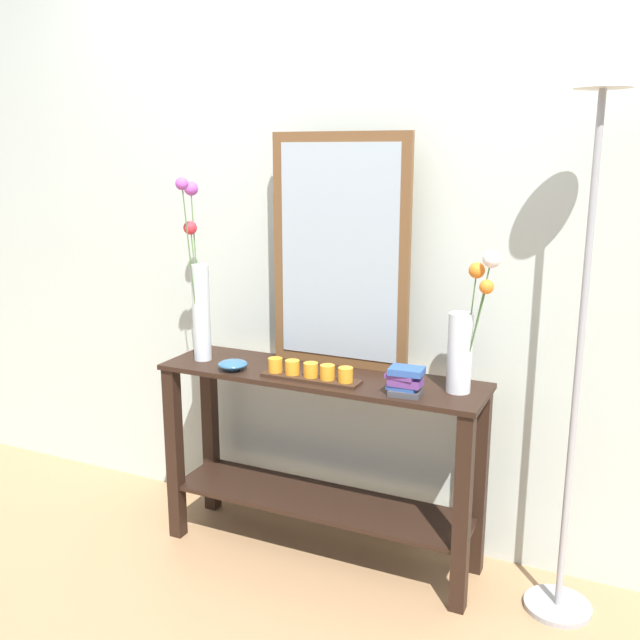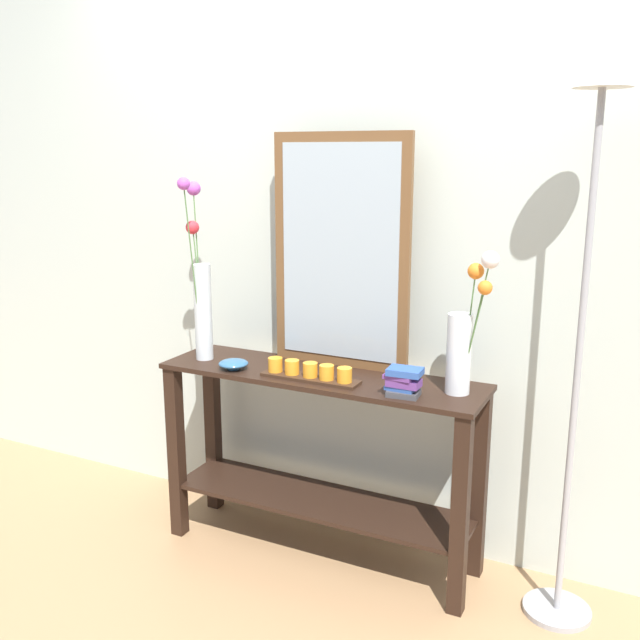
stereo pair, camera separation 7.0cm
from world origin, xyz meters
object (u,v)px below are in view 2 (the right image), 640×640
Objects in this scene: vase_right at (463,339)px; candle_tray at (309,372)px; console_table at (320,445)px; book_stack at (403,382)px; tall_vase_left at (201,291)px; decorative_bowl at (233,364)px; mirror_leaning at (341,252)px; floor_lamp at (587,259)px.

vase_right is 0.60m from candle_tray.
console_table is 0.34m from candle_tray.
vase_right reaches higher than book_stack.
console_table is 1.74× the size of tall_vase_left.
candle_tray is at bearing 2.83° from decorative_bowl.
console_table is at bearing 86.78° from candle_tray.
mirror_leaning reaches higher than candle_tray.
tall_vase_left is 0.59m from candle_tray.
decorative_bowl reaches higher than console_table.
candle_tray is 0.38m from book_stack.
tall_vase_left reaches higher than vase_right.
floor_lamp is (0.95, 0.11, 0.48)m from candle_tray.
floor_lamp is (0.39, 0.01, 0.31)m from vase_right.
console_table is at bearing 2.63° from tall_vase_left.
candle_tray is at bearing -93.22° from console_table.
tall_vase_left is (-0.54, -0.02, 0.59)m from console_table.
console_table is 0.77m from mirror_leaning.
floor_lamp is at bearing 12.09° from book_stack.
tall_vase_left is 1.92× the size of candle_tray.
floor_lamp is at bearing 5.43° from decorative_bowl.
floor_lamp is (1.28, 0.12, 0.49)m from decorative_bowl.
candle_tray is at bearing 177.65° from book_stack.
console_table is 1.42× the size of mirror_leaning.
tall_vase_left is 0.34m from decorative_bowl.
candle_tray is 0.21× the size of floor_lamp.
vase_right is 0.92m from decorative_bowl.
book_stack is at bearing -167.91° from floor_lamp.
decorative_bowl is (0.20, -0.08, -0.26)m from tall_vase_left.
vase_right reaches higher than decorative_bowl.
mirror_leaning is 2.35× the size of candle_tray.
vase_right reaches higher than console_table.
book_stack is 0.07× the size of floor_lamp.
decorative_bowl is 0.87× the size of book_stack.
decorative_bowl is 1.38m from floor_lamp.
floor_lamp reaches higher than tall_vase_left.
book_stack is 0.74m from floor_lamp.
book_stack is at bearing -33.93° from mirror_leaning.
decorative_bowl is at bearing -177.17° from candle_tray.
floor_lamp is (1.48, 0.05, 0.23)m from tall_vase_left.
vase_right is at bearing 9.68° from candle_tray.
decorative_bowl is at bearing -20.62° from tall_vase_left.
decorative_bowl is 0.06× the size of floor_lamp.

